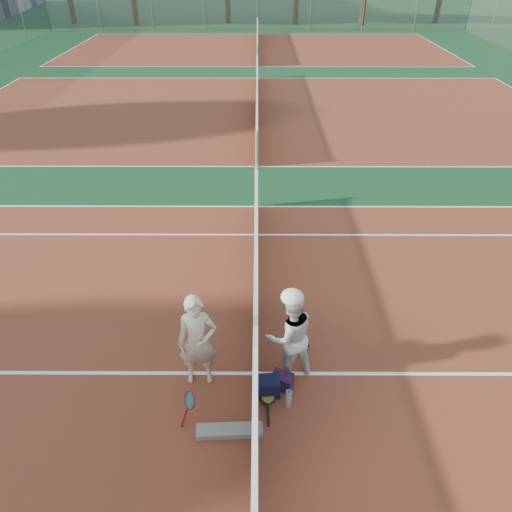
# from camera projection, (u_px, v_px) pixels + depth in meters

# --- Properties ---
(ground) EXTENTS (130.00, 130.00, 0.00)m
(ground) POSITION_uv_depth(u_px,v_px,m) (256.00, 374.00, 7.13)
(ground) COLOR #0F391D
(ground) RESTS_ON ground
(court_main) EXTENTS (23.77, 10.97, 0.01)m
(court_main) POSITION_uv_depth(u_px,v_px,m) (256.00, 373.00, 7.12)
(court_main) COLOR brown
(court_main) RESTS_ON ground
(court_far_a) EXTENTS (23.77, 10.97, 0.01)m
(court_far_a) POSITION_uv_depth(u_px,v_px,m) (257.00, 111.00, 18.25)
(court_far_a) COLOR brown
(court_far_a) RESTS_ON ground
(court_far_b) EXTENTS (23.77, 10.97, 0.01)m
(court_far_b) POSITION_uv_depth(u_px,v_px,m) (257.00, 48.00, 29.39)
(court_far_b) COLOR brown
(court_far_b) RESTS_ON ground
(net_main) EXTENTS (0.10, 10.98, 1.02)m
(net_main) POSITION_uv_depth(u_px,v_px,m) (256.00, 351.00, 6.84)
(net_main) COLOR black
(net_main) RESTS_ON ground
(net_far_a) EXTENTS (0.10, 10.98, 1.02)m
(net_far_a) POSITION_uv_depth(u_px,v_px,m) (257.00, 98.00, 17.97)
(net_far_a) COLOR black
(net_far_a) RESTS_ON ground
(net_far_b) EXTENTS (0.10, 10.98, 1.02)m
(net_far_b) POSITION_uv_depth(u_px,v_px,m) (257.00, 39.00, 29.10)
(net_far_b) COLOR black
(net_far_b) RESTS_ON ground
(fence_back) EXTENTS (32.00, 0.06, 3.00)m
(fence_back) POSITION_uv_depth(u_px,v_px,m) (258.00, 9.00, 34.31)
(fence_back) COLOR slate
(fence_back) RESTS_ON ground
(player_a) EXTENTS (0.61, 0.43, 1.58)m
(player_a) POSITION_uv_depth(u_px,v_px,m) (198.00, 341.00, 6.61)
(player_a) COLOR beige
(player_a) RESTS_ON ground
(player_b) EXTENTS (0.90, 0.80, 1.54)m
(player_b) POSITION_uv_depth(u_px,v_px,m) (290.00, 335.00, 6.74)
(player_b) COLOR silver
(player_b) RESTS_ON ground
(racket_red) EXTENTS (0.35, 0.36, 0.57)m
(racket_red) POSITION_uv_depth(u_px,v_px,m) (191.00, 408.00, 6.26)
(racket_red) COLOR maroon
(racket_red) RESTS_ON ground
(racket_black_held) EXTENTS (0.44, 0.44, 0.52)m
(racket_black_held) POSITION_uv_depth(u_px,v_px,m) (299.00, 343.00, 7.31)
(racket_black_held) COLOR black
(racket_black_held) RESTS_ON ground
(racket_spare) EXTENTS (0.28, 0.60, 0.12)m
(racket_spare) POSITION_uv_depth(u_px,v_px,m) (268.00, 397.00, 6.69)
(racket_spare) COLOR black
(racket_spare) RESTS_ON ground
(sports_bag_navy) EXTENTS (0.40, 0.29, 0.30)m
(sports_bag_navy) POSITION_uv_depth(u_px,v_px,m) (267.00, 387.00, 6.73)
(sports_bag_navy) COLOR black
(sports_bag_navy) RESTS_ON ground
(sports_bag_purple) EXTENTS (0.37, 0.32, 0.25)m
(sports_bag_purple) POSITION_uv_depth(u_px,v_px,m) (282.00, 381.00, 6.85)
(sports_bag_purple) COLOR #28102C
(sports_bag_purple) RESTS_ON ground
(net_cover_canvas) EXTENTS (0.92, 0.25, 0.10)m
(net_cover_canvas) POSITION_uv_depth(u_px,v_px,m) (230.00, 431.00, 6.24)
(net_cover_canvas) COLOR slate
(net_cover_canvas) RESTS_ON ground
(water_bottle) EXTENTS (0.09, 0.09, 0.30)m
(water_bottle) POSITION_uv_depth(u_px,v_px,m) (289.00, 399.00, 6.55)
(water_bottle) COLOR #C9E6FF
(water_bottle) RESTS_ON ground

